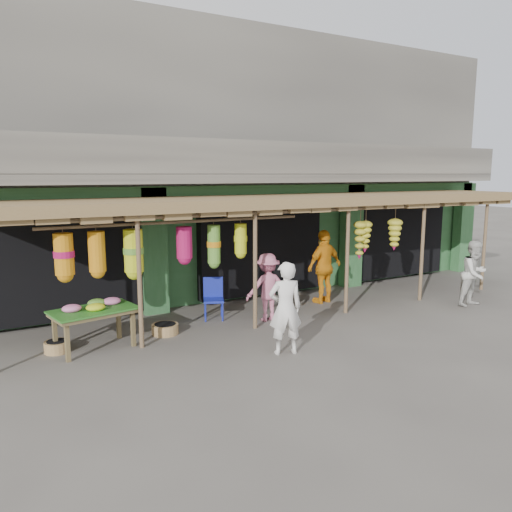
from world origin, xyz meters
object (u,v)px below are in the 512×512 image
blue_chair (213,296)px  person_vendor (324,266)px  person_front (285,308)px  flower_table (94,311)px  person_shopper (268,287)px  person_right (475,273)px

blue_chair → person_vendor: person_vendor is taller
person_front → flower_table: bearing=-18.1°
flower_table → person_front: bearing=-44.4°
person_front → person_shopper: size_ratio=1.12×
flower_table → person_vendor: person_vendor is taller
person_front → person_vendor: size_ratio=0.91×
blue_chair → person_vendor: bearing=20.6°
person_vendor → person_shopper: (-2.09, -0.67, -0.18)m
person_front → person_shopper: person_front is taller
person_vendor → person_shopper: person_vendor is taller
flower_table → person_right: (9.03, -1.43, 0.09)m
person_shopper → person_front: bearing=76.8°
person_right → person_shopper: person_right is taller
person_vendor → person_shopper: bearing=8.4°
person_front → person_right: (6.00, 0.55, -0.04)m
person_right → person_front: bearing=-178.3°
person_shopper → person_vendor: bearing=-153.8°
blue_chair → flower_table: bearing=-142.6°
flower_table → person_shopper: 3.83m
flower_table → person_front: 3.63m
flower_table → person_shopper: size_ratio=1.09×
flower_table → person_right: 9.15m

